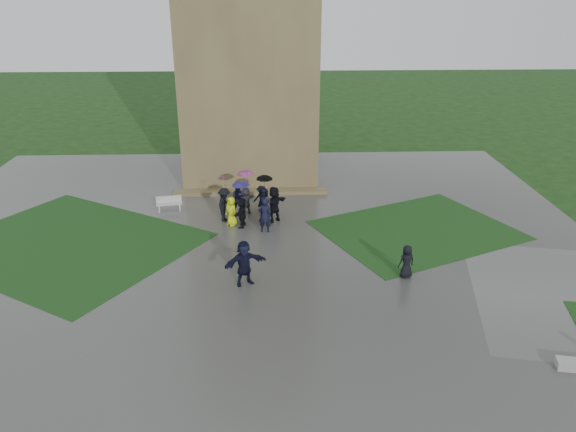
{
  "coord_description": "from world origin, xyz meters",
  "views": [
    {
      "loc": [
        1.09,
        -20.47,
        11.57
      ],
      "look_at": [
        1.97,
        4.27,
        1.2
      ],
      "focal_mm": 35.0,
      "sensor_mm": 36.0,
      "label": 1
    }
  ],
  "objects_px": {
    "bench": "(169,203)",
    "pedestrian_mid": "(244,263)",
    "pedestrian_near": "(407,261)",
    "tower": "(249,28)"
  },
  "relations": [
    {
      "from": "bench",
      "to": "pedestrian_mid",
      "type": "bearing_deg",
      "value": -71.75
    },
    {
      "from": "bench",
      "to": "pedestrian_near",
      "type": "bearing_deg",
      "value": -44.98
    },
    {
      "from": "tower",
      "to": "pedestrian_mid",
      "type": "bearing_deg",
      "value": -89.9
    },
    {
      "from": "tower",
      "to": "pedestrian_mid",
      "type": "xyz_separation_m",
      "value": [
        0.03,
        -15.11,
        -8.01
      ]
    },
    {
      "from": "pedestrian_near",
      "to": "tower",
      "type": "bearing_deg",
      "value": -83.06
    },
    {
      "from": "pedestrian_near",
      "to": "pedestrian_mid",
      "type": "bearing_deg",
      "value": -14.75
    },
    {
      "from": "pedestrian_mid",
      "to": "bench",
      "type": "bearing_deg",
      "value": 94.38
    },
    {
      "from": "bench",
      "to": "pedestrian_near",
      "type": "xyz_separation_m",
      "value": [
        11.17,
        -7.86,
        0.31
      ]
    },
    {
      "from": "pedestrian_mid",
      "to": "pedestrian_near",
      "type": "height_order",
      "value": "pedestrian_mid"
    },
    {
      "from": "tower",
      "to": "pedestrian_near",
      "type": "xyz_separation_m",
      "value": [
        6.8,
        -14.75,
        -8.26
      ]
    }
  ]
}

